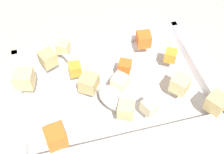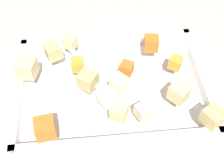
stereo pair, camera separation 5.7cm
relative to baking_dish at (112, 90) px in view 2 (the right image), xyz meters
The scene contains 17 objects.
ground_plane 0.02m from the baking_dish, 33.37° to the left, with size 4.00×4.00×0.00m, color #BCB29E.
baking_dish is the anchor object (origin of this frame).
carrot_chunk_center 0.12m from the baking_dish, 138.62° to the right, with size 0.03×0.03×0.03m, color orange.
carrot_chunk_near_spoon 0.16m from the baking_dish, 40.30° to the left, with size 0.03×0.03×0.03m, color orange.
carrot_chunk_back_center 0.08m from the baking_dish, 29.18° to the right, with size 0.02×0.02×0.02m, color orange.
carrot_chunk_far_right 0.13m from the baking_dish, 169.77° to the right, with size 0.02×0.02×0.02m, color orange.
carrot_chunk_under_handle 0.05m from the baking_dish, 149.36° to the right, with size 0.02×0.02×0.02m, color orange.
potato_chunk_corner_ne 0.13m from the baking_dish, 52.35° to the right, with size 0.02×0.02×0.02m, color #E0CC89.
potato_chunk_mid_right 0.14m from the baking_dish, 33.65° to the right, with size 0.03×0.03×0.03m, color tan.
potato_chunk_heap_top 0.09m from the baking_dish, 93.30° to the left, with size 0.03×0.03×0.03m, color #E0CC89.
potato_chunk_far_left 0.10m from the baking_dish, 119.44° to the left, with size 0.02×0.02×0.02m, color beige.
potato_chunk_heap_side 0.17m from the baking_dish, 11.33° to the right, with size 0.03×0.03×0.03m, color #E0CC89.
potato_chunk_near_left 0.06m from the baking_dish, ahead, with size 0.03×0.03×0.03m, color tan.
potato_chunk_corner_se 0.05m from the baking_dish, 121.20° to the left, with size 0.03×0.03×0.03m, color beige.
potato_chunk_near_right 0.13m from the baking_dish, 156.03° to the left, with size 0.03×0.03×0.03m, color #E0CC89.
potato_chunk_front_center 0.20m from the baking_dish, 146.30° to the left, with size 0.03×0.03×0.03m, color tan.
serving_spoon 0.05m from the baking_dish, 60.52° to the left, with size 0.11×0.20×0.02m.
Camera 2 is at (0.02, 0.35, 0.49)m, focal length 48.95 mm.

